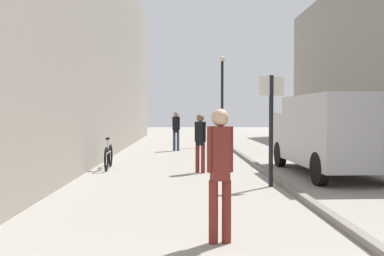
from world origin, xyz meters
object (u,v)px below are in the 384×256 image
at_px(bicycle_leaning, 109,157).
at_px(pedestrian_main_foreground, 220,166).
at_px(pedestrian_far_crossing, 176,128).
at_px(pedestrian_mid_block, 200,139).
at_px(street_sign_post, 271,121).
at_px(delivery_van, 331,132).
at_px(lamp_post, 222,95).

bearing_deg(bicycle_leaning, pedestrian_main_foreground, -72.84).
relative_size(pedestrian_far_crossing, bicycle_leaning, 1.03).
height_order(pedestrian_mid_block, street_sign_post, street_sign_post).
bearing_deg(street_sign_post, delivery_van, -146.83).
height_order(pedestrian_main_foreground, pedestrian_mid_block, pedestrian_main_foreground).
relative_size(lamp_post, bicycle_leaning, 2.69).
relative_size(pedestrian_main_foreground, delivery_van, 0.34).
distance_m(pedestrian_mid_block, lamp_post, 10.53).
relative_size(pedestrian_main_foreground, bicycle_leaning, 1.00).
height_order(pedestrian_main_foreground, lamp_post, lamp_post).
bearing_deg(street_sign_post, lamp_post, -99.62).
height_order(pedestrian_main_foreground, street_sign_post, street_sign_post).
bearing_deg(bicycle_leaning, street_sign_post, -39.96).
height_order(delivery_van, lamp_post, lamp_post).
xyz_separation_m(delivery_van, street_sign_post, (-2.09, -1.91, 0.35)).
height_order(pedestrian_far_crossing, delivery_van, delivery_van).
bearing_deg(pedestrian_far_crossing, lamp_post, 68.48).
xyz_separation_m(pedestrian_mid_block, delivery_van, (3.64, -0.41, 0.21)).
xyz_separation_m(pedestrian_far_crossing, lamp_post, (2.41, 2.99, 1.67)).
bearing_deg(delivery_van, pedestrian_main_foreground, -122.14).
bearing_deg(pedestrian_far_crossing, delivery_van, -42.62).
relative_size(delivery_van, bicycle_leaning, 2.96).
relative_size(pedestrian_mid_block, pedestrian_far_crossing, 0.94).
xyz_separation_m(pedestrian_main_foreground, bicycle_leaning, (-2.77, 7.55, -0.64)).
distance_m(pedestrian_main_foreground, pedestrian_mid_block, 6.60).
bearing_deg(pedestrian_mid_block, lamp_post, 103.29).
distance_m(street_sign_post, lamp_post, 12.64).
relative_size(pedestrian_main_foreground, street_sign_post, 0.68).
distance_m(pedestrian_far_crossing, delivery_van, 8.87).
height_order(pedestrian_main_foreground, bicycle_leaning, pedestrian_main_foreground).
xyz_separation_m(pedestrian_main_foreground, street_sign_post, (1.58, 4.27, 0.52)).
bearing_deg(pedestrian_mid_block, pedestrian_far_crossing, 118.49).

